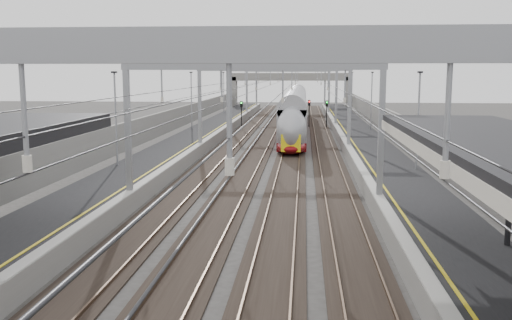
# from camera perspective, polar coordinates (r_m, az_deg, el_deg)

# --- Properties ---
(platform_left) EXTENTS (4.00, 120.00, 1.00)m
(platform_left) POSITION_cam_1_polar(r_m,az_deg,el_deg) (52.44, -6.82, 1.59)
(platform_left) COLOR black
(platform_left) RESTS_ON ground
(platform_right) EXTENTS (4.00, 120.00, 1.00)m
(platform_right) POSITION_cam_1_polar(r_m,az_deg,el_deg) (51.65, 10.85, 1.38)
(platform_right) COLOR black
(platform_right) RESTS_ON ground
(tracks) EXTENTS (11.40, 140.00, 0.20)m
(tracks) POSITION_cam_1_polar(r_m,az_deg,el_deg) (51.49, 1.94, 1.00)
(tracks) COLOR black
(tracks) RESTS_ON ground
(overhead_line) EXTENTS (13.00, 140.00, 6.60)m
(overhead_line) POSITION_cam_1_polar(r_m,az_deg,el_deg) (57.63, 2.31, 7.91)
(overhead_line) COLOR gray
(overhead_line) RESTS_ON platform_left
(overbridge) EXTENTS (22.00, 2.20, 6.90)m
(overbridge) POSITION_cam_1_polar(r_m,az_deg,el_deg) (106.00, 3.48, 7.83)
(overbridge) COLOR gray
(overbridge) RESTS_ON ground
(wall_left) EXTENTS (0.30, 120.00, 3.20)m
(wall_left) POSITION_cam_1_polar(r_m,az_deg,el_deg) (53.05, -10.23, 2.79)
(wall_left) COLOR gray
(wall_left) RESTS_ON ground
(wall_right) EXTENTS (0.30, 120.00, 3.20)m
(wall_right) POSITION_cam_1_polar(r_m,az_deg,el_deg) (51.96, 14.40, 2.53)
(wall_right) COLOR gray
(wall_right) RESTS_ON ground
(train) EXTENTS (2.58, 46.97, 4.08)m
(train) POSITION_cam_1_polar(r_m,az_deg,el_deg) (68.39, 3.95, 4.56)
(train) COLOR maroon
(train) RESTS_ON ground
(signal_green) EXTENTS (0.32, 0.32, 3.48)m
(signal_green) POSITION_cam_1_polar(r_m,az_deg,el_deg) (70.82, -1.47, 5.05)
(signal_green) COLOR black
(signal_green) RESTS_ON ground
(signal_red_near) EXTENTS (0.32, 0.32, 3.48)m
(signal_red_near) POSITION_cam_1_polar(r_m,az_deg,el_deg) (74.41, 5.34, 5.19)
(signal_red_near) COLOR black
(signal_red_near) RESTS_ON ground
(signal_red_far) EXTENTS (0.32, 0.32, 3.48)m
(signal_red_far) POSITION_cam_1_polar(r_m,az_deg,el_deg) (72.97, 7.08, 5.09)
(signal_red_far) COLOR black
(signal_red_far) RESTS_ON ground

